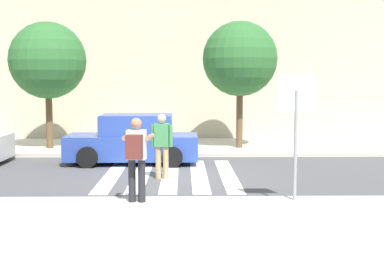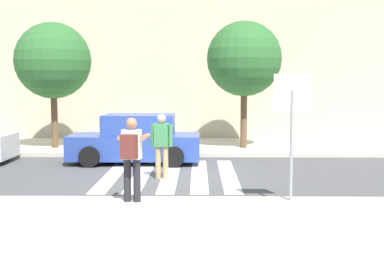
# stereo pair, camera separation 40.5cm
# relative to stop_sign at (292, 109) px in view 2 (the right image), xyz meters

# --- Properties ---
(ground_plane) EXTENTS (120.00, 120.00, 0.00)m
(ground_plane) POSITION_rel_stop_sign_xyz_m (-2.68, 3.55, -2.04)
(ground_plane) COLOR #4C4C4F
(sidewalk_near) EXTENTS (60.00, 6.00, 0.14)m
(sidewalk_near) POSITION_rel_stop_sign_xyz_m (-2.68, -2.65, -1.97)
(sidewalk_near) COLOR beige
(sidewalk_near) RESTS_ON ground
(sidewalk_far) EXTENTS (60.00, 4.80, 0.14)m
(sidewalk_far) POSITION_rel_stop_sign_xyz_m (-2.68, 9.55, -1.97)
(sidewalk_far) COLOR beige
(sidewalk_far) RESTS_ON ground
(building_facade_far) EXTENTS (56.00, 4.00, 6.49)m
(building_facade_far) POSITION_rel_stop_sign_xyz_m (-2.68, 13.95, 1.21)
(building_facade_far) COLOR beige
(building_facade_far) RESTS_ON ground
(crosswalk_stripe_0) EXTENTS (0.44, 5.20, 0.01)m
(crosswalk_stripe_0) POSITION_rel_stop_sign_xyz_m (-4.28, 3.75, -2.04)
(crosswalk_stripe_0) COLOR silver
(crosswalk_stripe_0) RESTS_ON ground
(crosswalk_stripe_1) EXTENTS (0.44, 5.20, 0.01)m
(crosswalk_stripe_1) POSITION_rel_stop_sign_xyz_m (-3.48, 3.75, -2.04)
(crosswalk_stripe_1) COLOR silver
(crosswalk_stripe_1) RESTS_ON ground
(crosswalk_stripe_2) EXTENTS (0.44, 5.20, 0.01)m
(crosswalk_stripe_2) POSITION_rel_stop_sign_xyz_m (-2.68, 3.75, -2.04)
(crosswalk_stripe_2) COLOR silver
(crosswalk_stripe_2) RESTS_ON ground
(crosswalk_stripe_3) EXTENTS (0.44, 5.20, 0.01)m
(crosswalk_stripe_3) POSITION_rel_stop_sign_xyz_m (-1.88, 3.75, -2.04)
(crosswalk_stripe_3) COLOR silver
(crosswalk_stripe_3) RESTS_ON ground
(crosswalk_stripe_4) EXTENTS (0.44, 5.20, 0.01)m
(crosswalk_stripe_4) POSITION_rel_stop_sign_xyz_m (-1.08, 3.75, -2.04)
(crosswalk_stripe_4) COLOR silver
(crosswalk_stripe_4) RESTS_ON ground
(stop_sign) EXTENTS (0.76, 0.08, 2.61)m
(stop_sign) POSITION_rel_stop_sign_xyz_m (0.00, 0.00, 0.00)
(stop_sign) COLOR gray
(stop_sign) RESTS_ON sidewalk_near
(photographer_with_backpack) EXTENTS (0.64, 0.89, 1.72)m
(photographer_with_backpack) POSITION_rel_stop_sign_xyz_m (-3.27, -0.18, -0.87)
(photographer_with_backpack) COLOR #232328
(photographer_with_backpack) RESTS_ON sidewalk_near
(pedestrian_crossing) EXTENTS (0.57, 0.30, 1.72)m
(pedestrian_crossing) POSITION_rel_stop_sign_xyz_m (-2.88, 3.12, -1.07)
(pedestrian_crossing) COLOR tan
(pedestrian_crossing) RESTS_ON ground
(parked_car_blue) EXTENTS (4.10, 1.92, 1.55)m
(parked_car_blue) POSITION_rel_stop_sign_xyz_m (-3.88, 5.85, -1.31)
(parked_car_blue) COLOR #284293
(parked_car_blue) RESTS_ON ground
(street_tree_west) EXTENTS (2.77, 2.77, 4.57)m
(street_tree_west) POSITION_rel_stop_sign_xyz_m (-7.21, 8.63, 1.28)
(street_tree_west) COLOR brown
(street_tree_west) RESTS_ON sidewalk_far
(street_tree_center) EXTENTS (2.73, 2.73, 4.62)m
(street_tree_center) POSITION_rel_stop_sign_xyz_m (-0.25, 8.70, 1.34)
(street_tree_center) COLOR brown
(street_tree_center) RESTS_ON sidewalk_far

